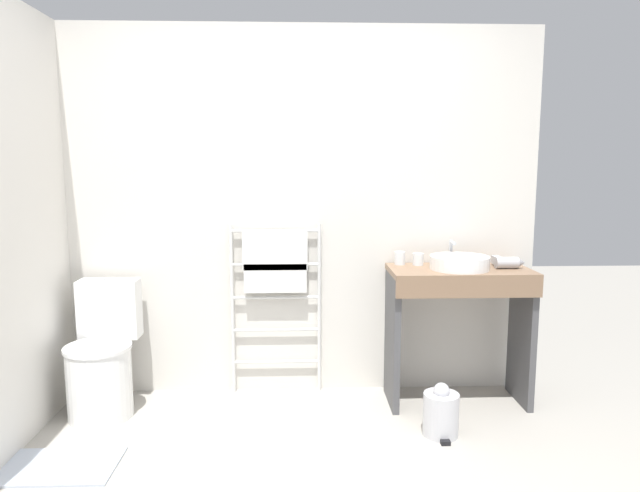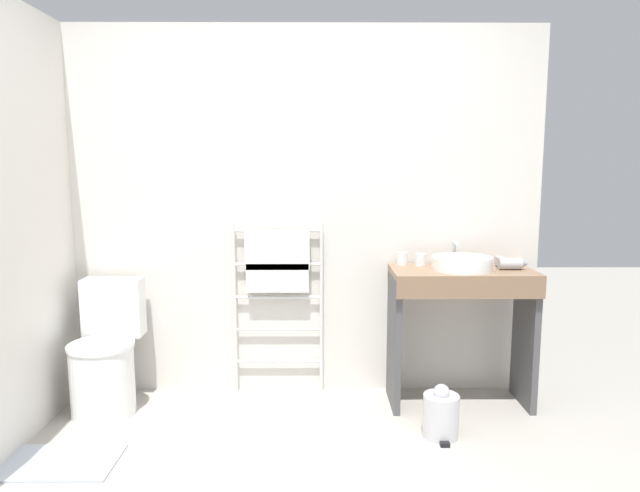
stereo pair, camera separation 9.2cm
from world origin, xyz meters
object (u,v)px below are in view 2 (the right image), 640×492
at_px(towel_radiator, 278,273).
at_px(hair_dryer, 510,263).
at_px(sink_basin, 462,263).
at_px(trash_bin, 441,414).
at_px(toilet, 105,360).
at_px(cup_near_edge, 421,260).
at_px(cup_near_wall, 402,258).

height_order(towel_radiator, hair_dryer, towel_radiator).
relative_size(sink_basin, trash_bin, 1.19).
height_order(toilet, trash_bin, toilet).
xyz_separation_m(sink_basin, trash_bin, (-0.20, -0.42, -0.78)).
bearing_deg(trash_bin, cup_near_edge, 92.78).
bearing_deg(cup_near_edge, towel_radiator, 175.91).
bearing_deg(cup_near_wall, hair_dryer, -13.17).
xyz_separation_m(towel_radiator, cup_near_edge, (0.91, -0.07, 0.10)).
distance_m(sink_basin, trash_bin, 0.91).
distance_m(toilet, cup_near_wall, 1.94).
xyz_separation_m(hair_dryer, trash_bin, (-0.50, -0.45, -0.77)).
distance_m(toilet, sink_basin, 2.25).
xyz_separation_m(toilet, sink_basin, (2.17, 0.06, 0.59)).
height_order(towel_radiator, trash_bin, towel_radiator).
height_order(towel_radiator, cup_near_edge, towel_radiator).
bearing_deg(cup_near_wall, sink_basin, -27.40).
distance_m(cup_near_wall, trash_bin, 0.99).
height_order(sink_basin, cup_near_wall, cup_near_wall).
xyz_separation_m(towel_radiator, sink_basin, (1.13, -0.21, 0.10)).
height_order(cup_near_wall, trash_bin, cup_near_wall).
distance_m(cup_near_edge, hair_dryer, 0.54).
bearing_deg(cup_near_wall, trash_bin, -76.88).
distance_m(sink_basin, hair_dryer, 0.31).
bearing_deg(cup_near_wall, cup_near_edge, -12.90).
height_order(cup_near_edge, trash_bin, cup_near_edge).
xyz_separation_m(sink_basin, cup_near_wall, (-0.34, 0.17, -0.00)).
bearing_deg(towel_radiator, cup_near_edge, -4.09).
bearing_deg(trash_bin, cup_near_wall, 103.12).
height_order(sink_basin, trash_bin, sink_basin).
relative_size(cup_near_wall, hair_dryer, 0.45).
relative_size(cup_near_edge, hair_dryer, 0.41).
bearing_deg(cup_near_wall, toilet, -172.85).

